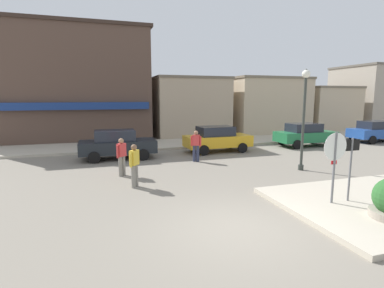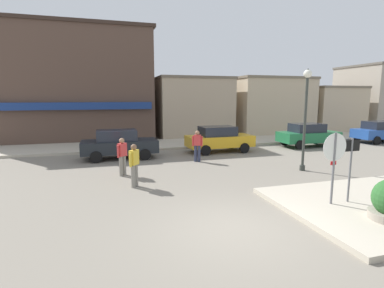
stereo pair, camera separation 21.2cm
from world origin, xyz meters
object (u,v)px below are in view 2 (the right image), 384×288
object	(u,v)px
stop_sign	(334,159)
pedestrian_crossing_far	(122,155)
parked_car_nearest	(119,144)
pedestrian_kerb_side	(197,145)
parked_car_third	(308,135)
pedestrian_crossing_near	(134,164)
parked_car_second	(219,139)
lamp_post	(306,105)
one_way_sign	(350,164)
parked_car_fourth	(380,131)

from	to	relation	value
stop_sign	pedestrian_crossing_far	distance (m)	8.09
pedestrian_crossing_far	parked_car_nearest	bearing A→B (deg)	89.08
pedestrian_crossing_far	pedestrian_kerb_side	distance (m)	4.26
parked_car_nearest	pedestrian_kerb_side	size ratio (longest dim) A/B	2.49
parked_car_third	pedestrian_crossing_far	bearing A→B (deg)	-161.48
pedestrian_crossing_near	pedestrian_crossing_far	size ratio (longest dim) A/B	1.00
parked_car_second	pedestrian_crossing_far	distance (m)	7.24
pedestrian_crossing_near	parked_car_nearest	bearing A→B (deg)	92.68
pedestrian_crossing_near	pedestrian_kerb_side	world-z (taller)	same
parked_car_third	lamp_post	bearing A→B (deg)	-129.19
one_way_sign	parked_car_fourth	distance (m)	15.98
lamp_post	pedestrian_crossing_near	bearing A→B (deg)	-177.12
parked_car_third	parked_car_fourth	bearing A→B (deg)	1.07
pedestrian_crossing_near	parked_car_third	bearing A→B (deg)	26.20
lamp_post	parked_car_second	world-z (taller)	lamp_post
parked_car_nearest	parked_car_third	bearing A→B (deg)	2.11
lamp_post	parked_car_third	size ratio (longest dim) A/B	1.13
pedestrian_kerb_side	lamp_post	bearing A→B (deg)	-38.40
pedestrian_crossing_near	parked_car_second	bearing A→B (deg)	45.87
one_way_sign	parked_car_fourth	xyz separation A→B (m)	(12.47, 9.97, -0.52)
parked_car_nearest	parked_car_fourth	world-z (taller)	same
parked_car_nearest	parked_car_third	xyz separation A→B (m)	(12.39, 0.46, 0.00)
parked_car_third	pedestrian_crossing_near	world-z (taller)	pedestrian_crossing_near
stop_sign	parked_car_nearest	bearing A→B (deg)	121.10
one_way_sign	parked_car_nearest	distance (m)	11.31
lamp_post	pedestrian_crossing_near	xyz separation A→B (m)	(-7.58, -0.38, -2.09)
stop_sign	pedestrian_kerb_side	bearing A→B (deg)	103.91
parked_car_third	pedestrian_crossing_far	xyz separation A→B (m)	(-12.45, -4.17, 0.06)
stop_sign	parked_car_third	xyz separation A→B (m)	(6.73, 9.85, -0.71)
pedestrian_kerb_side	one_way_sign	bearing A→B (deg)	-71.68
parked_car_fourth	parked_car_nearest	bearing A→B (deg)	-178.24
stop_sign	parked_car_fourth	bearing A→B (deg)	37.29
pedestrian_crossing_near	pedestrian_crossing_far	bearing A→B (deg)	100.02
stop_sign	pedestrian_crossing_far	size ratio (longest dim) A/B	1.43
stop_sign	parked_car_nearest	size ratio (longest dim) A/B	0.57
parked_car_third	pedestrian_kerb_side	bearing A→B (deg)	-164.30
pedestrian_crossing_near	pedestrian_crossing_far	distance (m)	1.83
one_way_sign	parked_car_second	size ratio (longest dim) A/B	0.52
one_way_sign	pedestrian_crossing_near	bearing A→B (deg)	147.24
parked_car_third	pedestrian_crossing_far	size ratio (longest dim) A/B	2.50
lamp_post	pedestrian_kerb_side	distance (m)	5.53
one_way_sign	pedestrian_crossing_near	distance (m)	7.18
parked_car_second	parked_car_fourth	bearing A→B (deg)	1.05
parked_car_fourth	pedestrian_crossing_near	world-z (taller)	pedestrian_crossing_near
stop_sign	parked_car_nearest	xyz separation A→B (m)	(-5.67, 9.39, -0.71)
stop_sign	pedestrian_kerb_side	distance (m)	7.70
parked_car_third	pedestrian_kerb_side	world-z (taller)	pedestrian_kerb_side
one_way_sign	parked_car_nearest	size ratio (longest dim) A/B	0.52
stop_sign	pedestrian_crossing_near	size ratio (longest dim) A/B	1.43
one_way_sign	parked_car_second	bearing A→B (deg)	92.05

